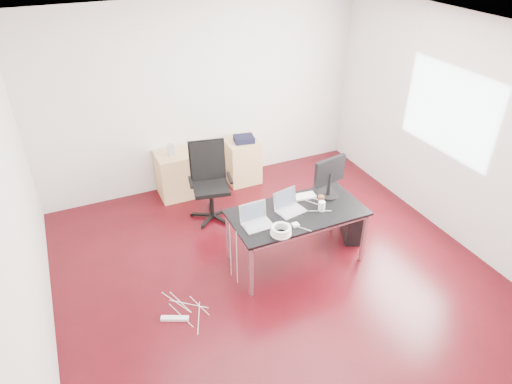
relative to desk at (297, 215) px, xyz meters
name	(u,v)px	position (x,y,z in m)	size (l,w,h in m)	color
room_shell	(280,172)	(-0.31, -0.13, 0.73)	(5.00, 5.00, 5.00)	#36060B
desk	(297,215)	(0.00, 0.00, 0.00)	(1.60, 0.80, 0.73)	black
office_chair	(209,178)	(-0.62, 1.38, -0.07)	(0.56, 0.58, 1.08)	black
filing_cabinet_left	(175,175)	(-0.93, 2.10, -0.33)	(0.50, 0.50, 0.70)	tan
filing_cabinet_right	(242,161)	(0.16, 2.10, -0.33)	(0.50, 0.50, 0.70)	tan
pc_tower	(351,223)	(0.91, 0.11, -0.46)	(0.20, 0.45, 0.44)	black
wastebasket	(194,182)	(-0.63, 2.12, -0.54)	(0.24, 0.24, 0.28)	black
power_strip	(175,318)	(-1.65, -0.35, -0.66)	(0.30, 0.06, 0.04)	white
laptop_left	(256,220)	(-0.55, -0.03, 0.11)	(0.34, 0.26, 0.23)	silver
laptop_right	(289,206)	(-0.08, 0.07, 0.11)	(0.37, 0.31, 0.23)	silver
monitor	(329,175)	(0.52, 0.17, 0.34)	(0.45, 0.26, 0.51)	black
keyboard	(298,197)	(0.15, 0.25, 0.06)	(0.44, 0.14, 0.02)	white
cup_white	(322,206)	(0.27, -0.10, 0.11)	(0.08, 0.08, 0.12)	white
cup_brown	(321,199)	(0.35, 0.04, 0.10)	(0.08, 0.08, 0.10)	brown
cable_coil	(281,231)	(-0.38, -0.32, 0.11)	(0.24, 0.24, 0.11)	white
power_adapter	(296,225)	(-0.16, -0.24, 0.07)	(0.07, 0.07, 0.03)	white
speaker	(171,150)	(-0.95, 2.08, 0.11)	(0.09, 0.08, 0.18)	#9E9E9E
navy_garment	(244,139)	(0.19, 2.06, 0.07)	(0.30, 0.24, 0.09)	black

